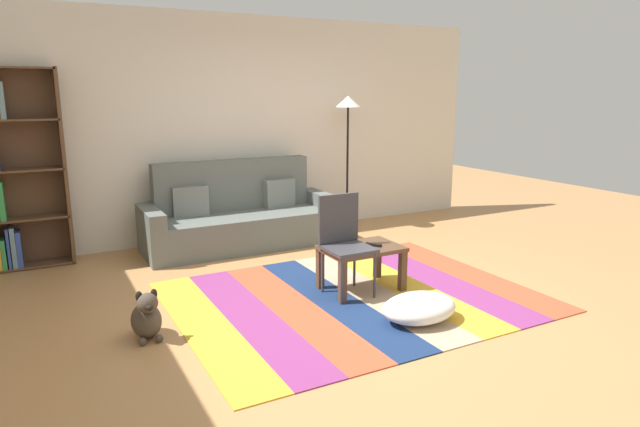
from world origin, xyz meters
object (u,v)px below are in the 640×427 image
(tv_remote, at_px, (373,245))
(standing_lamp, at_px, (348,119))
(bookshelf, at_px, (4,174))
(pouf, at_px, (419,308))
(folding_chair, at_px, (344,236))
(couch, at_px, (240,218))
(dog, at_px, (147,318))
(coffee_table, at_px, (361,255))

(tv_remote, bearing_deg, standing_lamp, 29.60)
(bookshelf, relative_size, pouf, 3.21)
(standing_lamp, xyz_separation_m, folding_chair, (-1.29, -2.09, -0.92))
(couch, bearing_deg, bookshelf, 173.11)
(couch, height_order, bookshelf, bookshelf)
(couch, xyz_separation_m, dog, (-1.49, -2.06, -0.18))
(tv_remote, bearing_deg, coffee_table, 129.94)
(couch, xyz_separation_m, folding_chair, (0.27, -1.94, 0.20))
(bookshelf, height_order, coffee_table, bookshelf)
(couch, relative_size, dog, 5.69)
(couch, bearing_deg, pouf, -80.35)
(bookshelf, bearing_deg, folding_chair, -40.12)
(pouf, distance_m, folding_chair, 0.96)
(couch, distance_m, folding_chair, 1.97)
(bookshelf, distance_m, standing_lamp, 3.96)
(bookshelf, xyz_separation_m, pouf, (2.84, -3.07, -0.87))
(couch, height_order, pouf, couch)
(coffee_table, xyz_separation_m, pouf, (0.02, -0.83, -0.22))
(pouf, relative_size, standing_lamp, 0.36)
(pouf, height_order, folding_chair, folding_chair)
(standing_lamp, xyz_separation_m, tv_remote, (-1.00, -2.14, -1.03))
(couch, relative_size, pouf, 3.56)
(coffee_table, bearing_deg, folding_chair, 174.20)
(folding_chair, bearing_deg, pouf, -56.64)
(bookshelf, bearing_deg, standing_lamp, -1.91)
(pouf, bearing_deg, bookshelf, 132.77)
(couch, relative_size, folding_chair, 2.51)
(dog, relative_size, folding_chair, 0.44)
(coffee_table, distance_m, dog, 1.95)
(couch, relative_size, bookshelf, 1.11)
(coffee_table, relative_size, tv_remote, 4.77)
(couch, relative_size, coffee_table, 3.16)
(couch, height_order, dog, couch)
(coffee_table, height_order, standing_lamp, standing_lamp)
(bookshelf, distance_m, tv_remote, 3.75)
(pouf, xyz_separation_m, folding_chair, (-0.20, 0.85, 0.41))
(dog, bearing_deg, folding_chair, 3.94)
(coffee_table, height_order, dog, coffee_table)
(pouf, height_order, dog, dog)
(dog, bearing_deg, tv_remote, 2.07)
(folding_chair, bearing_deg, couch, 118.02)
(tv_remote, relative_size, folding_chair, 0.17)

